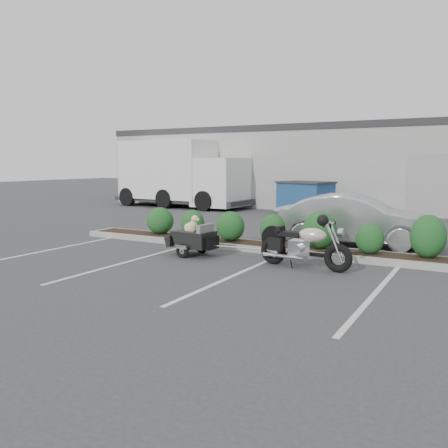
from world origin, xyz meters
The scene contains 8 objects.
ground centered at (0.00, 0.00, 0.00)m, with size 90.00×90.00×0.00m, color #38383A.
planter_kerb centered at (1.00, 2.20, 0.07)m, with size 12.00×1.00×0.15m, color #9E9E93.
building centered at (0.00, 17.00, 2.00)m, with size 26.00×10.00×4.00m, color #9EA099.
motorcycle centered at (2.16, 0.68, 0.48)m, with size 2.08×0.71×1.20m.
pet_trailer centered at (-0.62, 0.71, 0.42)m, with size 1.67×0.94×0.99m.
sedan centered at (2.42, 4.01, 0.69)m, with size 1.46×4.18×1.38m, color #BABBC2.
dumpster centered at (-1.27, 10.47, 0.73)m, with size 2.51×2.05×1.43m.
delivery_truck centered at (-8.05, 11.17, 1.59)m, with size 7.40×2.99×3.32m.
Camera 1 is at (5.46, -8.70, 2.20)m, focal length 38.00 mm.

